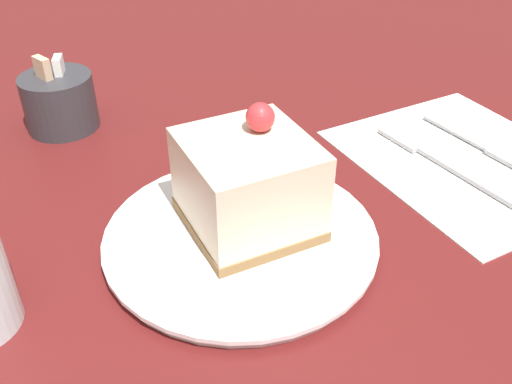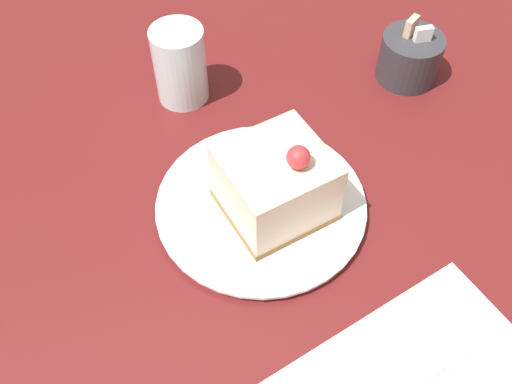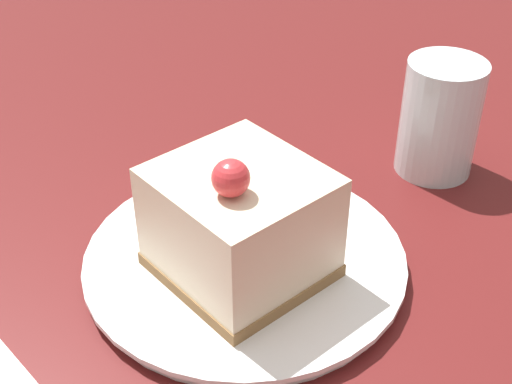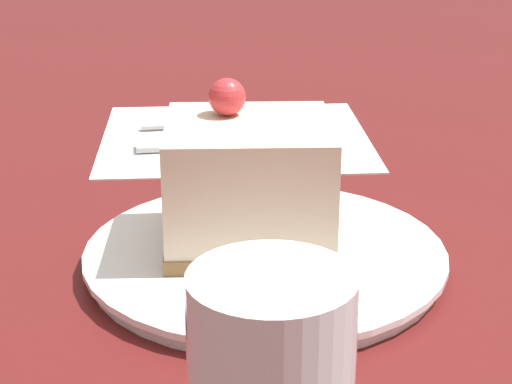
{
  "view_description": "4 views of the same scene",
  "coord_description": "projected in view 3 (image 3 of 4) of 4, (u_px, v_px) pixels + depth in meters",
  "views": [
    {
      "loc": [
        -0.17,
        -0.29,
        0.3
      ],
      "look_at": [
        0.01,
        0.01,
        0.05
      ],
      "focal_mm": 40.0,
      "sensor_mm": 36.0,
      "label": 1
    },
    {
      "loc": [
        0.28,
        -0.19,
        0.48
      ],
      "look_at": [
        0.02,
        -0.01,
        0.06
      ],
      "focal_mm": 40.0,
      "sensor_mm": 36.0,
      "label": 2
    },
    {
      "loc": [
        0.25,
        0.27,
        0.32
      ],
      "look_at": [
        -0.01,
        0.02,
        0.06
      ],
      "focal_mm": 50.0,
      "sensor_mm": 36.0,
      "label": 3
    },
    {
      "loc": [
        -0.46,
        0.07,
        0.23
      ],
      "look_at": [
        -0.0,
        0.02,
        0.05
      ],
      "focal_mm": 60.0,
      "sensor_mm": 36.0,
      "label": 4
    }
  ],
  "objects": [
    {
      "name": "ground_plane",
      "position": [
        233.0,
        260.0,
        0.49
      ],
      "size": [
        4.0,
        4.0,
        0.0
      ],
      "primitive_type": "plane",
      "color": "#5B1919"
    },
    {
      "name": "cake_slice",
      "position": [
        240.0,
        224.0,
        0.44
      ],
      "size": [
        0.1,
        0.1,
        0.1
      ],
      "rotation": [
        0.0,
        0.0,
        -0.08
      ],
      "color": "olive",
      "rests_on": "plate"
    },
    {
      "name": "plate",
      "position": [
        240.0,
        264.0,
        0.47
      ],
      "size": [
        0.21,
        0.21,
        0.01
      ],
      "color": "white",
      "rests_on": "ground_plane"
    },
    {
      "name": "drinking_glass",
      "position": [
        440.0,
        118.0,
        0.56
      ],
      "size": [
        0.06,
        0.06,
        0.09
      ],
      "color": "silver",
      "rests_on": "ground_plane"
    }
  ]
}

